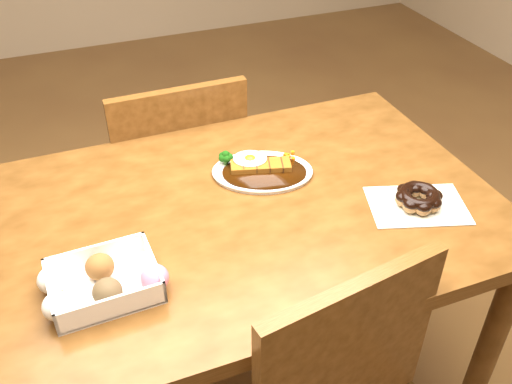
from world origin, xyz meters
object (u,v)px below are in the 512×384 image
object	(u,v)px
table	(242,239)
donut_box	(101,282)
chair_far	(176,181)
katsu_curry_plate	(261,169)
pon_de_ring	(419,198)

from	to	relation	value
table	donut_box	size ratio (longest dim) A/B	4.95
chair_far	katsu_curry_plate	xyz separation A→B (m)	(0.13, -0.42, 0.28)
katsu_curry_plate	pon_de_ring	size ratio (longest dim) A/B	1.13
katsu_curry_plate	donut_box	bearing A→B (deg)	-148.70
chair_far	pon_de_ring	distance (m)	0.85
table	pon_de_ring	distance (m)	0.43
table	chair_far	bearing A→B (deg)	94.02
donut_box	pon_de_ring	bearing A→B (deg)	0.67
donut_box	katsu_curry_plate	bearing A→B (deg)	31.30
table	chair_far	distance (m)	0.56
chair_far	donut_box	world-z (taller)	chair_far
table	chair_far	world-z (taller)	chair_far
chair_far	pon_de_ring	bearing A→B (deg)	121.43
table	pon_de_ring	world-z (taller)	pon_de_ring
katsu_curry_plate	donut_box	distance (m)	0.51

